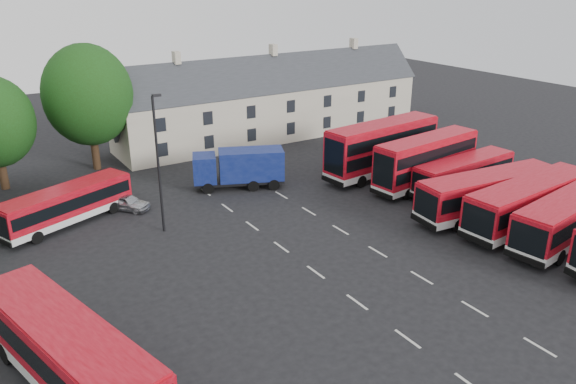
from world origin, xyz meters
The scene contains 14 objects.
ground centered at (0.00, 0.00, 0.00)m, with size 140.00×140.00×0.00m, color black.
lane_markings centered at (2.50, 2.00, 0.01)m, with size 5.15×33.80×0.01m.
terrace_houses centered at (14.00, 30.00, 3.86)m, with size 35.70×7.13×10.06m.
bus_row_b centered at (16.96, -3.74, 2.01)m, with size 12.06×4.32×3.34m.
bus_row_c centered at (16.71, -0.74, 2.06)m, with size 12.27×3.58×3.43m.
bus_row_d centered at (15.77, 2.07, 2.02)m, with size 12.11×3.95×3.36m.
bus_row_e centered at (18.23, 6.55, 1.74)m, with size 10.37×2.94×2.90m.
bus_dd_south centered at (16.41, 9.15, 2.49)m, with size 10.86×3.54×4.37m.
bus_dd_north centered at (15.34, 13.48, 2.75)m, with size 12.01×3.85×4.84m.
bus_west centered at (-15.03, -0.66, 2.07)m, with size 5.69×12.52×3.45m.
bus_north centered at (-11.10, 17.53, 1.68)m, with size 10.03×5.78×2.80m.
box_truck centered at (3.02, 17.45, 1.86)m, with size 7.87×5.19×3.31m.
silver_car centered at (-6.67, 17.86, 0.62)m, with size 1.47×3.65×1.24m, color #B5B8BE.
lamppost centered at (-5.67, 12.67, 5.22)m, with size 0.67×0.26×9.79m.
Camera 1 is at (-17.75, -22.60, 17.15)m, focal length 35.00 mm.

